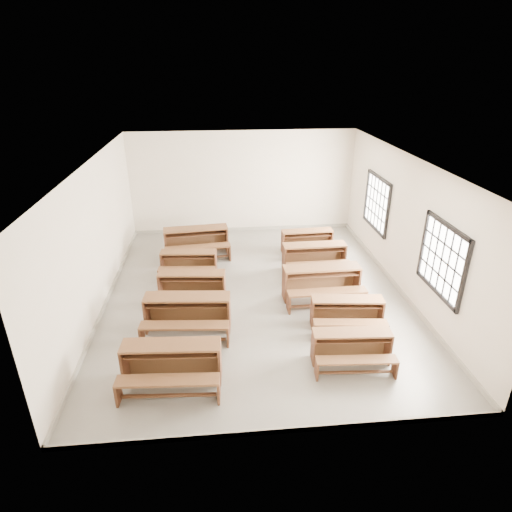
{
  "coord_description": "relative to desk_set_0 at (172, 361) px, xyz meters",
  "views": [
    {
      "loc": [
        -0.87,
        -8.91,
        5.12
      ],
      "look_at": [
        0.0,
        0.0,
        1.0
      ],
      "focal_mm": 30.0,
      "sensor_mm": 36.0,
      "label": 1
    }
  ],
  "objects": [
    {
      "name": "desk_set_0",
      "position": [
        0.0,
        0.0,
        0.0
      ],
      "size": [
        1.73,
        0.98,
        0.76
      ],
      "rotation": [
        0.0,
        0.0,
        -0.06
      ],
      "color": "brown",
      "rests_on": "ground"
    },
    {
      "name": "desk_set_3",
      "position": [
        0.1,
        4.11,
        -0.07
      ],
      "size": [
        1.49,
        0.86,
        0.64
      ],
      "rotation": [
        0.0,
        0.0,
        -0.09
      ],
      "color": "brown",
      "rests_on": "ground"
    },
    {
      "name": "desk_set_4",
      "position": [
        0.27,
        5.34,
        0.03
      ],
      "size": [
        1.88,
        1.11,
        0.81
      ],
      "rotation": [
        0.0,
        0.0,
        0.1
      ],
      "color": "brown",
      "rests_on": "ground"
    },
    {
      "name": "desk_set_8",
      "position": [
        3.39,
        4.02,
        -0.01
      ],
      "size": [
        1.66,
        0.88,
        0.74
      ],
      "rotation": [
        0.0,
        0.0,
        0.02
      ],
      "color": "brown",
      "rests_on": "ground"
    },
    {
      "name": "room",
      "position": [
        1.83,
        2.92,
        1.7
      ],
      "size": [
        8.5,
        8.5,
        3.2
      ],
      "color": "slate",
      "rests_on": "ground"
    },
    {
      "name": "desk_set_9",
      "position": [
        3.45,
        5.23,
        -0.06
      ],
      "size": [
        1.5,
        0.83,
        0.66
      ],
      "rotation": [
        0.0,
        0.0,
        0.05
      ],
      "color": "brown",
      "rests_on": "ground"
    },
    {
      "name": "desk_set_7",
      "position": [
        3.24,
        2.57,
        0.03
      ],
      "size": [
        1.8,
        0.96,
        0.8
      ],
      "rotation": [
        0.0,
        0.0,
        0.02
      ],
      "color": "brown",
      "rests_on": "ground"
    },
    {
      "name": "desk_set_1",
      "position": [
        0.2,
        1.55,
        0.01
      ],
      "size": [
        1.81,
        1.05,
        0.78
      ],
      "rotation": [
        0.0,
        0.0,
        -0.09
      ],
      "color": "brown",
      "rests_on": "ground"
    },
    {
      "name": "desk_set_2",
      "position": [
        0.23,
        2.8,
        -0.04
      ],
      "size": [
        1.6,
        0.94,
        0.69
      ],
      "rotation": [
        0.0,
        0.0,
        -0.1
      ],
      "color": "brown",
      "rests_on": "ground"
    },
    {
      "name": "desk_set_5",
      "position": [
        3.23,
        0.21,
        -0.07
      ],
      "size": [
        1.47,
        0.83,
        0.64
      ],
      "rotation": [
        0.0,
        0.0,
        -0.07
      ],
      "color": "brown",
      "rests_on": "ground"
    },
    {
      "name": "desk_set_6",
      "position": [
        3.48,
        1.35,
        -0.05
      ],
      "size": [
        1.54,
        0.92,
        0.66
      ],
      "rotation": [
        0.0,
        0.0,
        -0.11
      ],
      "color": "brown",
      "rests_on": "ground"
    }
  ]
}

